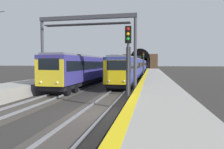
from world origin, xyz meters
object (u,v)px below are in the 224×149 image
Objects in this scene: railway_signal_near at (128,60)px; railway_signal_far at (148,62)px; overhead_signal_gantry at (87,35)px; railway_signal_mid at (143,63)px; train_main_approaching at (138,66)px; train_adjacent_platform at (104,67)px.

railway_signal_far is (77.12, -0.00, -0.08)m from railway_signal_near.
overhead_signal_gantry is at bearing -3.53° from railway_signal_far.
overhead_signal_gantry reaches higher than railway_signal_mid.
train_main_approaching is 36.61m from railway_signal_near.
railway_signal_near is at bearing -139.51° from overhead_signal_gantry.
railway_signal_far reaches higher than train_main_approaching.
railway_signal_mid is 52.11m from railway_signal_far.
railway_signal_mid is at bearing -12.63° from overhead_signal_gantry.
railway_signal_near reaches higher than train_main_approaching.
train_adjacent_platform is 4.32× the size of overhead_signal_gantry.
railway_signal_near reaches higher than railway_signal_far.
railway_signal_far is at bearing -180.00° from railway_signal_near.
railway_signal_mid is at bearing 0.00° from railway_signal_far.
overhead_signal_gantry reaches higher than railway_signal_near.
train_adjacent_platform is 7.50× the size of railway_signal_near.
overhead_signal_gantry is at bearing -12.63° from railway_signal_mid.
train_adjacent_platform is at bearing -74.23° from railway_signal_mid.
overhead_signal_gantry is (-17.83, -2.57, 3.31)m from train_adjacent_platform.
train_main_approaching is at bearing -2.64° from railway_signal_far.
train_main_approaching is 11.28× the size of railway_signal_near.
train_main_approaching is 11.72m from railway_signal_mid.
railway_signal_mid is (-11.54, -1.87, 0.87)m from train_main_approaching.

